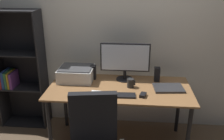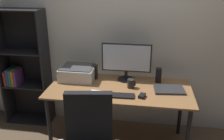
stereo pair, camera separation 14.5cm
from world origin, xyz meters
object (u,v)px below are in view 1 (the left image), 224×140
monitor (125,59)px  speaker_right (157,74)px  laptop (168,88)px  printer (76,74)px  desk (119,94)px  speaker_left (93,72)px  keyboard (121,95)px  bookshelf (20,71)px  coffee_mug (131,83)px  mouse (143,95)px

monitor → speaker_right: size_ratio=3.38×
laptop → printer: bearing=165.7°
desk → printer: size_ratio=3.94×
speaker_left → keyboard: bearing=-49.6°
laptop → keyboard: bearing=-162.5°
monitor → bookshelf: 1.39m
speaker_left → printer: (-0.19, -0.05, -0.00)m
desk → speaker_left: (-0.33, 0.22, 0.17)m
bookshelf → desk: bearing=-15.4°
speaker_left → bookshelf: 1.00m
coffee_mug → speaker_left: size_ratio=0.59×
desk → monitor: size_ratio=2.75×
coffee_mug → printer: 0.66m
monitor → speaker_left: monitor is taller
coffee_mug → speaker_right: (0.30, 0.20, 0.04)m
speaker_left → printer: 0.20m
coffee_mug → laptop: (0.42, -0.01, -0.04)m
bookshelf → mouse: bearing=-19.5°
speaker_right → keyboard: bearing=-132.7°
monitor → laptop: (0.49, -0.22, -0.25)m
monitor → bookshelf: bookshelf is taller
coffee_mug → speaker_left: 0.49m
mouse → bookshelf: (-1.57, 0.55, -0.01)m
monitor → mouse: monitor is taller
laptop → speaker_left: (-0.87, 0.21, 0.07)m
mouse → keyboard: bearing=-159.7°
speaker_right → printer: (-0.95, -0.05, -0.00)m
laptop → speaker_right: size_ratio=1.88×
mouse → printer: bearing=171.6°
keyboard → speaker_left: speaker_left is taller
coffee_mug → speaker_left: bearing=156.3°
laptop → speaker_right: (-0.11, 0.21, 0.07)m
monitor → coffee_mug: size_ratio=5.75×
keyboard → mouse: bearing=1.5°
keyboard → bookshelf: 1.46m
keyboard → speaker_right: (0.39, 0.43, 0.08)m
speaker_left → speaker_right: size_ratio=1.00×
mouse → coffee_mug: size_ratio=0.96×
desk → coffee_mug: size_ratio=15.81×
laptop → speaker_left: bearing=160.7°
laptop → speaker_right: 0.25m
laptop → bookshelf: bookshelf is taller
keyboard → coffee_mug: size_ratio=2.91×
monitor → printer: size_ratio=1.44×
monitor → laptop: size_ratio=1.79×
printer → bookshelf: 0.82m
monitor → bookshelf: bearing=174.3°
monitor → coffee_mug: monitor is taller
desk → bookshelf: size_ratio=1.03×
coffee_mug → bookshelf: 1.48m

